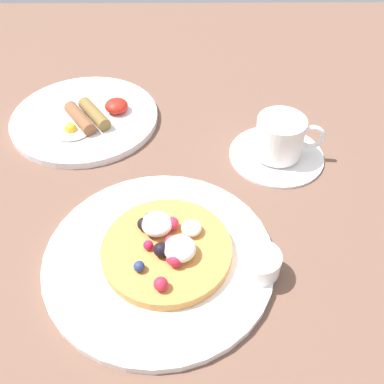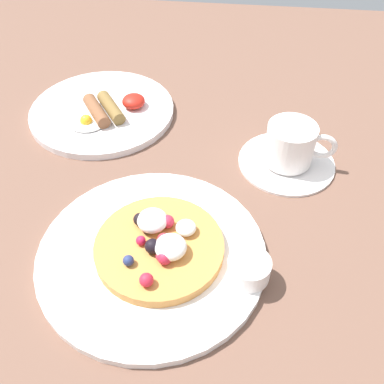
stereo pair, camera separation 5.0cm
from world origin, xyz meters
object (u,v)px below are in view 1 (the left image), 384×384
pancake_plate (159,258)px  syrup_ramekin (259,262)px  coffee_cup (281,136)px  coffee_saucer (276,154)px  breakfast_plate (85,118)px

pancake_plate → syrup_ramekin: size_ratio=5.61×
pancake_plate → coffee_cup: (17.85, 20.09, 3.50)cm
coffee_saucer → coffee_cup: coffee_cup is taller
coffee_cup → pancake_plate: bearing=-131.6°
pancake_plate → coffee_cup: size_ratio=2.74×
syrup_ramekin → coffee_cup: 23.04cm
syrup_ramekin → coffee_cup: coffee_cup is taller
pancake_plate → coffee_cup: coffee_cup is taller
pancake_plate → syrup_ramekin: bearing=-10.2°
breakfast_plate → coffee_saucer: (31.98, -9.61, -0.18)cm
coffee_cup → syrup_ramekin: bearing=-104.3°
syrup_ramekin → coffee_saucer: bearing=76.1°
breakfast_plate → coffee_cup: coffee_cup is taller
syrup_ramekin → breakfast_plate: size_ratio=0.21×
pancake_plate → coffee_saucer: (17.67, 20.11, -0.16)cm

